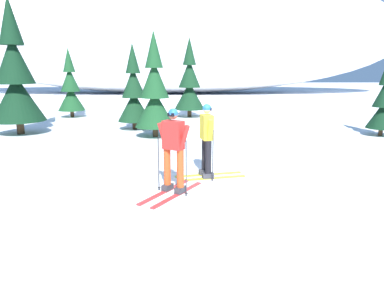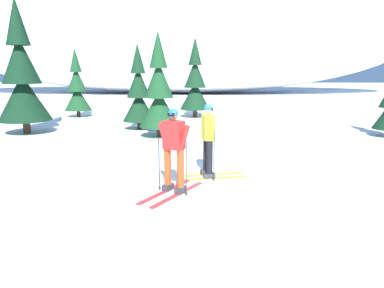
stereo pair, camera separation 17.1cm
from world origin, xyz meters
name	(u,v)px [view 1 (the left image)]	position (x,y,z in m)	size (l,w,h in m)	color
ground_plane	(221,182)	(0.00, 0.00, 0.00)	(120.00, 120.00, 0.00)	white
skier_yellow_jacket	(208,140)	(-0.31, 0.39, 0.94)	(1.75, 0.81, 1.80)	gold
skier_red_jacket	(174,149)	(-1.07, -0.70, 0.95)	(1.30, 1.76, 1.81)	red
pine_tree_far_left	(16,78)	(-7.66, 6.23, 2.24)	(2.07, 2.07, 5.36)	#47301E
pine_tree_left	(71,89)	(-7.26, 11.33, 1.55)	(1.43, 1.43, 3.71)	#47301E
pine_tree_center_left	(135,94)	(-3.19, 7.37, 1.54)	(1.42, 1.42, 3.69)	#47301E
pine_tree_center_right	(155,93)	(-2.10, 5.63, 1.68)	(1.55, 1.55, 4.02)	#47301E
pine_tree_right	(190,84)	(-0.81, 11.41, 1.79)	(1.65, 1.65, 4.27)	#47301E
snow_ridge_background	(167,34)	(-3.35, 30.58, 6.20)	(50.30, 14.74, 12.39)	white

